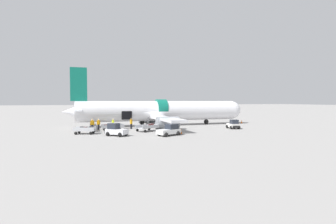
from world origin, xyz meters
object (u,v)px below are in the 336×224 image
object	(u,v)px
baggage_tug_lead	(233,125)
baggage_cart_loading	(113,127)
baggage_cart_empty	(86,130)
baggage_tug_rear	(116,131)
ground_crew_supervisor	(113,124)
ground_crew_loader_b	(131,123)
airplane	(159,111)
baggage_tug_mid	(169,131)
ground_crew_loader_a	(92,124)
baggage_cart_queued	(148,128)
ground_crew_driver	(98,124)

from	to	relation	value
baggage_tug_lead	baggage_cart_loading	bearing A→B (deg)	171.20
baggage_cart_empty	baggage_tug_rear	bearing A→B (deg)	-41.40
baggage_cart_loading	ground_crew_supervisor	size ratio (longest dim) A/B	2.58
baggage_tug_rear	ground_crew_loader_b	size ratio (longest dim) A/B	1.70
baggage_tug_rear	baggage_cart_loading	size ratio (longest dim) A/B	0.71
baggage_tug_rear	baggage_cart_empty	bearing A→B (deg)	138.60
airplane	baggage_tug_mid	world-z (taller)	airplane
baggage_tug_lead	baggage_cart_empty	world-z (taller)	baggage_tug_lead
baggage_tug_lead	ground_crew_loader_a	size ratio (longest dim) A/B	1.42
baggage_cart_loading	baggage_tug_mid	bearing A→B (deg)	-50.21
baggage_cart_queued	ground_crew_driver	xyz separation A→B (m)	(-6.75, 4.27, 0.38)
baggage_cart_queued	ground_crew_loader_b	size ratio (longest dim) A/B	2.39
airplane	ground_crew_supervisor	distance (m)	9.05
ground_crew_loader_b	baggage_cart_queued	bearing A→B (deg)	-65.14
baggage_cart_empty	ground_crew_supervisor	world-z (taller)	ground_crew_supervisor
ground_crew_driver	baggage_cart_queued	bearing A→B (deg)	-32.29
airplane	ground_crew_driver	world-z (taller)	airplane
airplane	ground_crew_supervisor	bearing A→B (deg)	-160.17
baggage_tug_mid	ground_crew_loader_a	bearing A→B (deg)	135.69
baggage_tug_mid	ground_crew_loader_a	xyz separation A→B (m)	(-9.11, 8.90, 0.28)
baggage_tug_mid	baggage_cart_queued	size ratio (longest dim) A/B	0.84
baggage_tug_mid	ground_crew_loader_b	bearing A→B (deg)	108.99
baggage_tug_mid	ground_crew_driver	world-z (taller)	ground_crew_driver
ground_crew_loader_a	ground_crew_loader_b	bearing A→B (deg)	4.06
baggage_tug_lead	ground_crew_loader_b	bearing A→B (deg)	163.04
airplane	baggage_cart_queued	bearing A→B (deg)	-115.98
baggage_cart_loading	baggage_cart_empty	size ratio (longest dim) A/B	1.11
baggage_cart_loading	baggage_tug_rear	bearing A→B (deg)	-92.92
baggage_tug_mid	ground_crew_driver	distance (m)	12.70
ground_crew_supervisor	baggage_cart_loading	bearing A→B (deg)	-95.95
baggage_tug_lead	baggage_cart_empty	distance (m)	22.35
ground_crew_loader_a	baggage_cart_loading	bearing A→B (deg)	-26.35
ground_crew_loader_b	baggage_tug_mid	bearing A→B (deg)	-71.01
baggage_cart_empty	ground_crew_loader_a	distance (m)	4.07
baggage_cart_queued	ground_crew_supervisor	world-z (taller)	ground_crew_supervisor
baggage_tug_lead	ground_crew_loader_a	bearing A→B (deg)	168.63
baggage_tug_rear	baggage_cart_queued	world-z (taller)	baggage_tug_rear
airplane	ground_crew_loader_b	size ratio (longest dim) A/B	19.17
baggage_tug_mid	baggage_tug_lead	bearing A→B (deg)	20.59
airplane	baggage_tug_lead	world-z (taller)	airplane
baggage_tug_lead	baggage_cart_loading	distance (m)	18.68
airplane	baggage_tug_rear	world-z (taller)	airplane
ground_crew_driver	ground_crew_supervisor	size ratio (longest dim) A/B	1.06
baggage_tug_mid	ground_crew_supervisor	distance (m)	11.94
baggage_tug_lead	ground_crew_loader_a	xyz separation A→B (m)	(-21.36, 4.29, 0.32)
airplane	ground_crew_supervisor	size ratio (longest dim) A/B	20.48
baggage_cart_queued	ground_crew_loader_b	bearing A→B (deg)	114.86
ground_crew_loader_b	ground_crew_supervisor	size ratio (longest dim) A/B	1.07
baggage_tug_mid	ground_crew_loader_b	xyz separation A→B (m)	(-3.21, 9.31, 0.26)
ground_crew_supervisor	baggage_tug_mid	bearing A→B (deg)	-60.34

